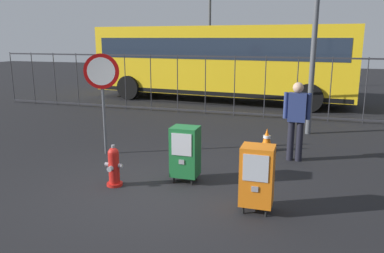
{
  "coord_description": "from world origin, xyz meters",
  "views": [
    {
      "loc": [
        2.43,
        -5.6,
        2.56
      ],
      "look_at": [
        0.3,
        1.2,
        0.9
      ],
      "focal_mm": 35.8,
      "sensor_mm": 36.0,
      "label": 1
    }
  ],
  "objects": [
    {
      "name": "traffic_cone",
      "position": [
        1.53,
        3.06,
        0.26
      ],
      "size": [
        0.36,
        0.36,
        0.53
      ],
      "color": "black",
      "rests_on": "ground_plane"
    },
    {
      "name": "ground_plane",
      "position": [
        0.0,
        0.0,
        0.0
      ],
      "size": [
        60.0,
        60.0,
        0.0
      ],
      "primitive_type": "plane",
      "color": "black"
    },
    {
      "name": "stop_sign",
      "position": [
        -1.91,
        1.73,
        1.6
      ],
      "size": [
        0.71,
        0.31,
        2.23
      ],
      "color": "#4C4F54",
      "rests_on": "ground_plane"
    },
    {
      "name": "fence_barrier",
      "position": [
        -0.0,
        6.88,
        1.02
      ],
      "size": [
        18.03,
        0.04,
        2.0
      ],
      "color": "#2D2D33",
      "rests_on": "ground_plane"
    },
    {
      "name": "newspaper_box_secondary",
      "position": [
        0.35,
        0.64,
        0.57
      ],
      "size": [
        0.48,
        0.42,
        1.02
      ],
      "color": "black",
      "rests_on": "ground_plane"
    },
    {
      "name": "pedestrian",
      "position": [
        2.18,
        2.5,
        0.95
      ],
      "size": [
        0.55,
        0.22,
        1.67
      ],
      "color": "black",
      "rests_on": "ground_plane"
    },
    {
      "name": "fire_hydrant",
      "position": [
        -0.79,
        0.08,
        0.35
      ],
      "size": [
        0.33,
        0.32,
        0.75
      ],
      "color": "red",
      "rests_on": "ground_plane"
    },
    {
      "name": "newspaper_box_primary",
      "position": [
        1.75,
        -0.21,
        0.57
      ],
      "size": [
        0.48,
        0.42,
        1.02
      ],
      "color": "black",
      "rests_on": "ground_plane"
    },
    {
      "name": "bus_near",
      "position": [
        -1.16,
        9.88,
        1.71
      ],
      "size": [
        10.69,
        3.57,
        3.0
      ],
      "rotation": [
        0.0,
        0.0,
        -0.1
      ],
      "color": "gold",
      "rests_on": "ground_plane"
    }
  ]
}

